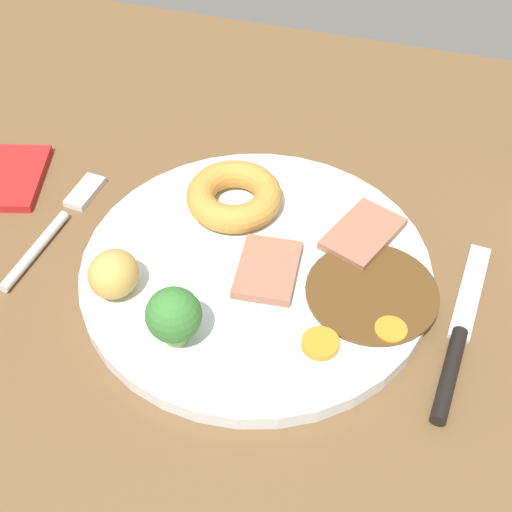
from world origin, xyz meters
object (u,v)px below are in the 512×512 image
(broccoli_floret, at_px, (174,316))
(yorkshire_pudding, at_px, (234,196))
(carrot_coin_front, at_px, (391,330))
(knife, at_px, (458,341))
(meat_slice_under, at_px, (268,269))
(meat_slice_main, at_px, (363,234))
(fork, at_px, (57,225))
(dinner_plate, at_px, (256,270))
(carrot_coin_back, at_px, (320,343))
(roast_potato_left, at_px, (114,274))

(broccoli_floret, bearing_deg, yorkshire_pudding, 91.10)
(broccoli_floret, bearing_deg, carrot_coin_front, 18.83)
(yorkshire_pudding, xyz_separation_m, knife, (0.21, -0.09, -0.02))
(meat_slice_under, relative_size, knife, 0.36)
(broccoli_floret, bearing_deg, meat_slice_main, 52.15)
(meat_slice_under, xyz_separation_m, fork, (-0.20, 0.01, -0.01))
(fork, bearing_deg, dinner_plate, -86.57)
(meat_slice_under, distance_m, carrot_coin_back, 0.08)
(carrot_coin_back, bearing_deg, dinner_plate, 136.59)
(meat_slice_under, xyz_separation_m, broccoli_floret, (-0.05, -0.08, 0.02))
(meat_slice_under, distance_m, fork, 0.20)
(roast_potato_left, distance_m, carrot_coin_back, 0.17)
(carrot_coin_front, distance_m, broccoli_floret, 0.16)
(dinner_plate, height_order, carrot_coin_front, carrot_coin_front)
(meat_slice_main, distance_m, broccoli_floret, 0.19)
(meat_slice_main, height_order, meat_slice_under, same)
(meat_slice_under, distance_m, broccoli_floret, 0.10)
(yorkshire_pudding, bearing_deg, meat_slice_under, -53.70)
(roast_potato_left, height_order, fork, roast_potato_left)
(carrot_coin_back, bearing_deg, knife, 22.28)
(carrot_coin_back, bearing_deg, roast_potato_left, 177.38)
(meat_slice_main, bearing_deg, knife, -41.92)
(dinner_plate, relative_size, knife, 1.57)
(carrot_coin_front, xyz_separation_m, knife, (0.05, 0.01, -0.01))
(roast_potato_left, relative_size, fork, 0.28)
(dinner_plate, xyz_separation_m, broccoli_floret, (-0.04, -0.09, 0.03))
(meat_slice_under, bearing_deg, meat_slice_main, 43.15)
(carrot_coin_back, bearing_deg, broccoli_floret, -166.77)
(carrot_coin_front, bearing_deg, dinner_plate, 162.08)
(meat_slice_main, distance_m, knife, 0.12)
(carrot_coin_back, xyz_separation_m, knife, (0.10, 0.04, -0.01))
(meat_slice_under, distance_m, yorkshire_pudding, 0.09)
(meat_slice_under, bearing_deg, dinner_plate, 152.05)
(broccoli_floret, distance_m, fork, 0.18)
(fork, bearing_deg, meat_slice_under, -88.29)
(carrot_coin_back, relative_size, broccoli_floret, 0.58)
(yorkshire_pudding, xyz_separation_m, broccoli_floret, (0.00, -0.15, 0.02))
(carrot_coin_back, relative_size, fork, 0.19)
(meat_slice_main, xyz_separation_m, carrot_coin_back, (-0.01, -0.12, -0.00))
(yorkshire_pudding, bearing_deg, broccoli_floret, -88.90)
(carrot_coin_front, relative_size, fork, 0.16)
(dinner_plate, height_order, yorkshire_pudding, yorkshire_pudding)
(meat_slice_main, xyz_separation_m, meat_slice_under, (-0.07, -0.06, 0.00))
(yorkshire_pudding, distance_m, carrot_coin_front, 0.19)
(dinner_plate, bearing_deg, yorkshire_pudding, 121.76)
(fork, bearing_deg, meat_slice_main, -74.15)
(dinner_plate, height_order, roast_potato_left, roast_potato_left)
(carrot_coin_front, bearing_deg, carrot_coin_back, -150.29)
(dinner_plate, xyz_separation_m, carrot_coin_front, (0.12, -0.04, 0.01))
(fork, height_order, knife, knife)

